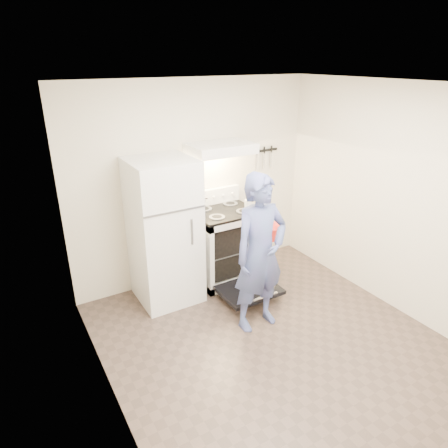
{
  "coord_description": "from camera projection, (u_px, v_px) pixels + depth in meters",
  "views": [
    {
      "loc": [
        -2.12,
        -2.49,
        2.71
      ],
      "look_at": [
        -0.05,
        1.0,
        1.0
      ],
      "focal_mm": 32.0,
      "sensor_mm": 36.0,
      "label": 1
    }
  ],
  "objects": [
    {
      "name": "dutch_oven",
      "position": [
        270.0,
        232.0,
        4.39
      ],
      "size": [
        0.34,
        0.27,
        0.23
      ],
      "primitive_type": null,
      "color": "red",
      "rests_on": "person"
    },
    {
      "name": "oven_rack",
      "position": [
        224.0,
        247.0,
        5.13
      ],
      "size": [
        0.6,
        0.52,
        0.01
      ],
      "primitive_type": "cube",
      "color": "slate",
      "rests_on": "stove_body"
    },
    {
      "name": "tea_kettle",
      "position": [
        198.0,
        199.0,
        4.92
      ],
      "size": [
        0.22,
        0.18,
        0.27
      ],
      "primitive_type": null,
      "color": "#B8B8BD",
      "rests_on": "cooktop"
    },
    {
      "name": "oven_door",
      "position": [
        249.0,
        290.0,
        4.78
      ],
      "size": [
        0.7,
        0.54,
        0.04
      ],
      "primitive_type": "cube",
      "color": "black",
      "rests_on": "floor"
    },
    {
      "name": "person",
      "position": [
        260.0,
        254.0,
        4.07
      ],
      "size": [
        0.63,
        0.43,
        1.7
      ],
      "primitive_type": "imported",
      "rotation": [
        0.0,
        0.0,
        0.04
      ],
      "color": "#374F74",
      "rests_on": "floor"
    },
    {
      "name": "range_hood",
      "position": [
        221.0,
        148.0,
        4.7
      ],
      "size": [
        0.76,
        0.5,
        0.12
      ],
      "primitive_type": "cube",
      "color": "silver",
      "rests_on": "back_wall"
    },
    {
      "name": "pizza_stone",
      "position": [
        215.0,
        246.0,
        5.14
      ],
      "size": [
        0.33,
        0.33,
        0.02
      ],
      "primitive_type": "cylinder",
      "color": "#8D6D4C",
      "rests_on": "oven_rack"
    },
    {
      "name": "utensil_jar",
      "position": [
        248.0,
        205.0,
        4.84
      ],
      "size": [
        0.1,
        0.1,
        0.13
      ],
      "primitive_type": "cylinder",
      "rotation": [
        0.0,
        0.0,
        -0.11
      ],
      "color": "silver",
      "rests_on": "cooktop"
    },
    {
      "name": "stove_body",
      "position": [
        224.0,
        246.0,
        5.12
      ],
      "size": [
        0.76,
        0.65,
        0.92
      ],
      "primitive_type": "cube",
      "color": "silver",
      "rests_on": "floor"
    },
    {
      "name": "backsplash",
      "position": [
        213.0,
        196.0,
        5.12
      ],
      "size": [
        0.76,
        0.07,
        0.2
      ],
      "primitive_type": "cube",
      "color": "silver",
      "rests_on": "cooktop"
    },
    {
      "name": "back_wall",
      "position": [
        195.0,
        183.0,
        4.97
      ],
      "size": [
        3.2,
        0.02,
        2.5
      ],
      "primitive_type": "cube",
      "color": "beige",
      "rests_on": "ground"
    },
    {
      "name": "cooktop",
      "position": [
        224.0,
        212.0,
        4.94
      ],
      "size": [
        0.76,
        0.65,
        0.03
      ],
      "primitive_type": "cube",
      "color": "black",
      "rests_on": "stove_body"
    },
    {
      "name": "refrigerator",
      "position": [
        164.0,
        232.0,
        4.57
      ],
      "size": [
        0.7,
        0.7,
        1.7
      ],
      "primitive_type": "cube",
      "color": "silver",
      "rests_on": "floor"
    },
    {
      "name": "knife_strip",
      "position": [
        265.0,
        150.0,
        5.33
      ],
      "size": [
        0.4,
        0.02,
        0.03
      ],
      "primitive_type": "cube",
      "color": "black",
      "rests_on": "back_wall"
    },
    {
      "name": "floor",
      "position": [
        279.0,
        347.0,
        4.02
      ],
      "size": [
        3.6,
        3.6,
        0.0
      ],
      "primitive_type": "plane",
      "color": "#493931",
      "rests_on": "ground"
    }
  ]
}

